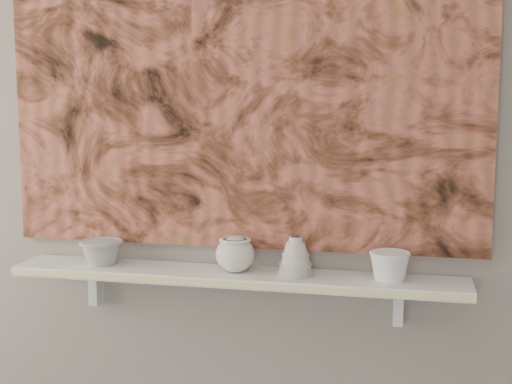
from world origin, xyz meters
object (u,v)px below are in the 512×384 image
(shelf, at_px, (235,276))
(bowl_white, at_px, (390,266))
(bell_vessel, at_px, (296,256))
(bowl_grey, at_px, (101,252))
(painting, at_px, (241,70))
(cup_cream, at_px, (235,254))

(shelf, bearing_deg, bowl_white, 0.00)
(bell_vessel, xyz_separation_m, bowl_white, (0.28, 0.00, -0.02))
(bowl_white, bearing_deg, bowl_grey, 180.00)
(bowl_grey, height_order, bowl_white, bowl_white)
(painting, relative_size, bowl_grey, 10.74)
(bowl_grey, distance_m, bowl_white, 0.90)
(shelf, bearing_deg, painting, 90.00)
(painting, bearing_deg, shelf, -90.00)
(shelf, relative_size, bowl_grey, 10.03)
(shelf, xyz_separation_m, bell_vessel, (0.19, 0.00, 0.07))
(shelf, height_order, bowl_white, bowl_white)
(shelf, distance_m, bell_vessel, 0.20)
(shelf, height_order, cup_cream, cup_cream)
(bowl_grey, distance_m, bell_vessel, 0.62)
(shelf, height_order, bowl_grey, bowl_grey)
(bowl_grey, xyz_separation_m, bell_vessel, (0.62, 0.00, 0.02))
(shelf, bearing_deg, bowl_grey, 180.00)
(painting, relative_size, cup_cream, 12.63)
(bowl_grey, xyz_separation_m, bowl_white, (0.90, 0.00, 0.00))
(shelf, bearing_deg, cup_cream, 0.00)
(painting, height_order, cup_cream, painting)
(cup_cream, distance_m, bell_vessel, 0.19)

